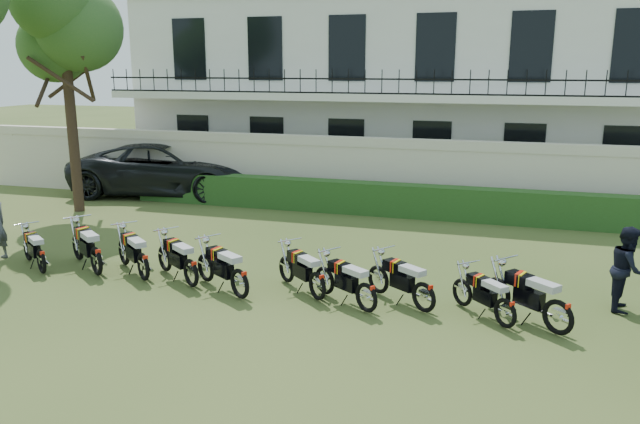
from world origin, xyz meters
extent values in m
plane|color=#364A1D|center=(0.00, 0.00, 0.00)|extent=(100.00, 100.00, 0.00)
cube|color=beige|center=(0.00, 8.00, 1.00)|extent=(30.00, 0.30, 2.00)
cube|color=beige|center=(0.00, 8.00, 2.15)|extent=(30.00, 0.35, 0.30)
cube|color=#254619|center=(1.00, 7.20, 0.50)|extent=(18.00, 0.60, 1.00)
cube|color=white|center=(0.00, 14.00, 3.50)|extent=(20.00, 8.00, 7.00)
cube|color=white|center=(0.00, 9.30, 3.50)|extent=(20.00, 1.40, 0.25)
cube|color=black|center=(0.00, 8.65, 4.10)|extent=(20.00, 0.05, 0.05)
cube|color=black|center=(0.00, 8.65, 3.65)|extent=(20.00, 0.05, 0.05)
cube|color=black|center=(-7.50, 10.02, 1.60)|extent=(1.30, 0.12, 2.20)
cube|color=black|center=(-7.50, 10.02, 5.10)|extent=(1.30, 0.12, 2.20)
cube|color=black|center=(-4.50, 10.02, 1.60)|extent=(1.30, 0.12, 2.20)
cube|color=black|center=(-4.50, 10.02, 5.10)|extent=(1.30, 0.12, 2.20)
cube|color=black|center=(-1.50, 10.02, 1.60)|extent=(1.30, 0.12, 2.20)
cube|color=black|center=(-1.50, 10.02, 5.10)|extent=(1.30, 0.12, 2.20)
cube|color=black|center=(1.50, 10.02, 1.60)|extent=(1.30, 0.12, 2.20)
cube|color=black|center=(1.50, 10.02, 5.10)|extent=(1.30, 0.12, 2.20)
cube|color=black|center=(4.50, 10.02, 1.60)|extent=(1.30, 0.12, 2.20)
cube|color=black|center=(4.50, 10.02, 5.10)|extent=(1.30, 0.12, 2.20)
cube|color=black|center=(7.50, 10.02, 1.60)|extent=(1.30, 0.12, 2.20)
cube|color=black|center=(7.50, 10.02, 5.10)|extent=(1.30, 0.12, 2.20)
cylinder|color=#473323|center=(-9.00, 5.00, 2.62)|extent=(0.32, 0.32, 5.25)
sphere|color=#336026|center=(-8.60, 5.20, 5.62)|extent=(2.60, 2.60, 2.60)
sphere|color=#336026|center=(-9.60, 5.30, 5.10)|extent=(2.20, 2.20, 2.20)
sphere|color=#336026|center=(-8.90, 4.50, 6.38)|extent=(2.40, 2.40, 2.40)
torus|color=black|center=(-5.31, -0.85, 0.27)|extent=(0.50, 0.39, 0.56)
torus|color=black|center=(-6.27, -0.16, 0.27)|extent=(0.50, 0.39, 0.56)
cube|color=black|center=(-5.75, -0.53, 0.41)|extent=(0.50, 0.43, 0.27)
cube|color=black|center=(-5.92, -0.41, 0.66)|extent=(0.47, 0.43, 0.20)
cube|color=red|center=(-5.92, -0.41, 0.67)|extent=(0.14, 0.26, 0.21)
cube|color=yellow|center=(-5.88, -0.44, 0.67)|extent=(0.11, 0.25, 0.21)
cube|color=#B6B6B6|center=(-5.55, -0.68, 0.69)|extent=(0.54, 0.47, 0.11)
cylinder|color=silver|center=(-6.16, -0.24, 0.93)|extent=(0.34, 0.46, 0.03)
torus|color=black|center=(-3.98, -0.68, 0.32)|extent=(0.58, 0.46, 0.65)
torus|color=black|center=(-5.08, 0.14, 0.32)|extent=(0.58, 0.46, 0.65)
cube|color=black|center=(-4.49, -0.30, 0.48)|extent=(0.58, 0.50, 0.32)
cube|color=black|center=(-4.68, -0.16, 0.76)|extent=(0.55, 0.51, 0.23)
cube|color=red|center=(-4.68, -0.16, 0.77)|extent=(0.16, 0.30, 0.24)
cube|color=yellow|center=(-4.63, -0.20, 0.77)|extent=(0.13, 0.29, 0.24)
cube|color=#B6B6B6|center=(-4.26, -0.47, 0.81)|extent=(0.62, 0.55, 0.13)
cylinder|color=silver|center=(-4.96, 0.04, 1.08)|extent=(0.41, 0.53, 0.03)
torus|color=black|center=(-2.84, -0.69, 0.30)|extent=(0.54, 0.45, 0.61)
torus|color=black|center=(-3.86, 0.13, 0.30)|extent=(0.54, 0.45, 0.61)
cube|color=black|center=(-3.32, -0.31, 0.45)|extent=(0.54, 0.49, 0.30)
cube|color=black|center=(-3.50, -0.17, 0.72)|extent=(0.52, 0.49, 0.22)
cube|color=red|center=(-3.50, -0.17, 0.73)|extent=(0.16, 0.28, 0.23)
cube|color=yellow|center=(-3.45, -0.20, 0.73)|extent=(0.14, 0.27, 0.23)
cube|color=#B6B6B6|center=(-3.10, -0.48, 0.76)|extent=(0.58, 0.53, 0.12)
cylinder|color=silver|center=(-3.75, 0.03, 1.03)|extent=(0.40, 0.49, 0.03)
torus|color=black|center=(-1.66, -0.72, 0.30)|extent=(0.54, 0.42, 0.60)
torus|color=black|center=(-2.71, 0.03, 0.30)|extent=(0.54, 0.42, 0.60)
cube|color=black|center=(-2.15, -0.38, 0.45)|extent=(0.55, 0.46, 0.30)
cube|color=black|center=(-2.33, -0.24, 0.71)|extent=(0.51, 0.47, 0.22)
cube|color=red|center=(-2.33, -0.24, 0.72)|extent=(0.15, 0.28, 0.23)
cube|color=yellow|center=(-2.28, -0.28, 0.72)|extent=(0.12, 0.27, 0.23)
cube|color=#B6B6B6|center=(-1.93, -0.53, 0.75)|extent=(0.58, 0.51, 0.12)
cylinder|color=silver|center=(-2.59, -0.06, 1.01)|extent=(0.37, 0.50, 0.03)
torus|color=black|center=(-0.39, -1.03, 0.30)|extent=(0.57, 0.41, 0.62)
torus|color=black|center=(-1.49, -0.32, 0.30)|extent=(0.57, 0.41, 0.62)
cube|color=black|center=(-0.90, -0.70, 0.45)|extent=(0.56, 0.46, 0.30)
cube|color=black|center=(-1.10, -0.57, 0.73)|extent=(0.52, 0.47, 0.22)
cube|color=red|center=(-1.10, -0.57, 0.74)|extent=(0.14, 0.28, 0.23)
cube|color=yellow|center=(-1.04, -0.61, 0.74)|extent=(0.11, 0.28, 0.23)
cube|color=#B6B6B6|center=(-0.67, -0.85, 0.77)|extent=(0.60, 0.51, 0.12)
cylinder|color=silver|center=(-1.37, -0.40, 1.03)|extent=(0.36, 0.52, 0.03)
torus|color=black|center=(1.01, -0.71, 0.28)|extent=(0.49, 0.44, 0.58)
torus|color=black|center=(0.09, 0.10, 0.28)|extent=(0.49, 0.44, 0.58)
cube|color=black|center=(0.58, -0.33, 0.42)|extent=(0.50, 0.47, 0.28)
cube|color=black|center=(0.42, -0.19, 0.68)|extent=(0.48, 0.46, 0.21)
cube|color=red|center=(0.42, -0.19, 0.69)|extent=(0.16, 0.26, 0.22)
cube|color=yellow|center=(0.46, -0.23, 0.69)|extent=(0.13, 0.25, 0.22)
cube|color=#B6B6B6|center=(0.78, -0.50, 0.72)|extent=(0.54, 0.51, 0.11)
cylinder|color=silver|center=(0.19, 0.01, 0.96)|extent=(0.39, 0.45, 0.03)
torus|color=black|center=(2.11, -0.98, 0.28)|extent=(0.52, 0.40, 0.58)
torus|color=black|center=(1.10, -0.29, 0.28)|extent=(0.52, 0.40, 0.58)
cube|color=black|center=(1.65, -0.66, 0.42)|extent=(0.52, 0.43, 0.28)
cube|color=black|center=(1.47, -0.54, 0.68)|extent=(0.49, 0.44, 0.21)
cube|color=red|center=(1.47, -0.54, 0.69)|extent=(0.14, 0.27, 0.22)
cube|color=yellow|center=(1.52, -0.57, 0.69)|extent=(0.11, 0.26, 0.22)
cube|color=#B6B6B6|center=(1.86, -0.81, 0.72)|extent=(0.56, 0.48, 0.11)
cylinder|color=silver|center=(1.22, -0.37, 0.96)|extent=(0.34, 0.48, 0.03)
torus|color=black|center=(3.14, -0.69, 0.29)|extent=(0.52, 0.41, 0.59)
torus|color=black|center=(2.13, 0.04, 0.29)|extent=(0.52, 0.41, 0.59)
cube|color=black|center=(2.68, -0.36, 0.43)|extent=(0.53, 0.45, 0.29)
cube|color=black|center=(2.50, -0.23, 0.69)|extent=(0.50, 0.46, 0.21)
cube|color=red|center=(2.50, -0.23, 0.70)|extent=(0.15, 0.27, 0.22)
cube|color=yellow|center=(2.54, -0.26, 0.70)|extent=(0.12, 0.26, 0.22)
cube|color=#B6B6B6|center=(2.88, -0.51, 0.73)|extent=(0.56, 0.50, 0.12)
cylinder|color=silver|center=(2.25, -0.05, 0.98)|extent=(0.36, 0.48, 0.03)
torus|color=black|center=(4.50, -1.05, 0.27)|extent=(0.43, 0.45, 0.54)
torus|color=black|center=(3.70, -0.21, 0.27)|extent=(0.43, 0.45, 0.54)
cube|color=black|center=(4.13, -0.66, 0.40)|extent=(0.45, 0.46, 0.27)
cube|color=black|center=(3.99, -0.51, 0.64)|extent=(0.44, 0.45, 0.20)
cube|color=red|center=(3.99, -0.51, 0.65)|extent=(0.17, 0.25, 0.20)
cube|color=yellow|center=(4.03, -0.55, 0.65)|extent=(0.15, 0.23, 0.20)
cube|color=#B6B6B6|center=(4.30, -0.84, 0.68)|extent=(0.49, 0.50, 0.11)
cylinder|color=silver|center=(3.80, -0.31, 0.91)|extent=(0.40, 0.39, 0.03)
torus|color=black|center=(5.48, -1.12, 0.31)|extent=(0.54, 0.48, 0.63)
torus|color=black|center=(4.46, -0.25, 0.31)|extent=(0.54, 0.48, 0.63)
cube|color=black|center=(5.01, -0.72, 0.47)|extent=(0.55, 0.51, 0.31)
cube|color=black|center=(4.83, -0.56, 0.75)|extent=(0.53, 0.51, 0.23)
cube|color=red|center=(4.83, -0.56, 0.76)|extent=(0.18, 0.29, 0.24)
cube|color=yellow|center=(4.87, -0.60, 0.76)|extent=(0.15, 0.28, 0.24)
cube|color=#B6B6B6|center=(5.22, -0.90, 0.79)|extent=(0.59, 0.56, 0.12)
cylinder|color=silver|center=(4.57, -0.35, 1.06)|extent=(0.43, 0.49, 0.03)
imported|color=black|center=(-7.57, 8.16, 0.93)|extent=(7.08, 4.02, 1.86)
imported|color=black|center=(6.27, 0.95, 0.81)|extent=(0.73, 0.88, 1.62)
camera|label=1|loc=(3.91, -11.38, 4.55)|focal=35.00mm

